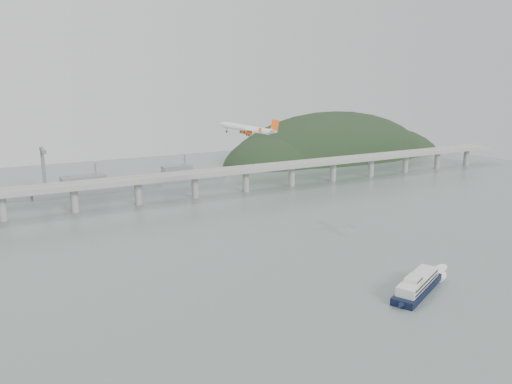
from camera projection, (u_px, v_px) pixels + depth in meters
ground at (308, 281)px, 254.72m from camera, size 900.00×900.00×0.00m
bridge at (171, 180)px, 420.71m from camera, size 800.00×22.00×23.90m
headland at (340, 170)px, 676.98m from camera, size 365.00×155.00×156.00m
ferry at (418, 285)px, 241.06m from camera, size 67.61×36.49×13.66m
airliner at (249, 129)px, 331.75m from camera, size 42.01×38.65×11.08m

